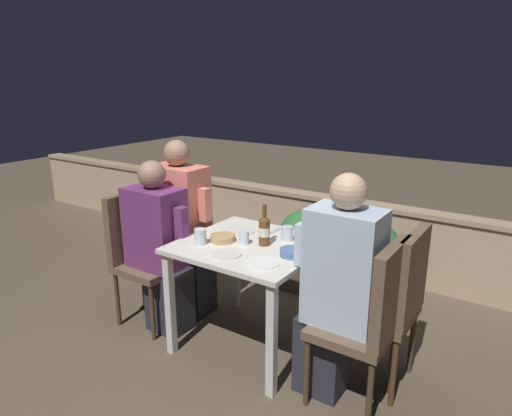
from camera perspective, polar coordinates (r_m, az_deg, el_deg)
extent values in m
plane|color=brown|center=(3.25, -0.63, -16.64)|extent=(16.00, 16.00, 0.00)
cube|color=tan|center=(4.36, 10.98, -3.46)|extent=(9.00, 0.14, 0.64)
cube|color=#9E8466|center=(4.26, 11.23, 0.83)|extent=(9.00, 0.18, 0.04)
cube|color=silver|center=(2.92, -0.67, -4.71)|extent=(0.87, 0.82, 0.03)
cube|color=silver|center=(3.05, -10.71, -11.67)|extent=(0.05, 0.05, 0.71)
cube|color=silver|center=(2.63, 1.98, -16.27)|extent=(0.05, 0.05, 0.71)
cube|color=silver|center=(3.54, -2.54, -7.28)|extent=(0.05, 0.05, 0.71)
cube|color=silver|center=(3.19, 8.92, -10.28)|extent=(0.05, 0.05, 0.71)
cube|color=brown|center=(3.88, 9.88, -8.77)|extent=(1.02, 0.36, 0.28)
ellipsoid|color=#2D6633|center=(3.86, 6.32, -3.37)|extent=(0.46, 0.47, 0.44)
ellipsoid|color=#2D6633|center=(3.75, 10.12, -4.13)|extent=(0.46, 0.47, 0.44)
ellipsoid|color=#2D6633|center=(3.66, 14.15, -4.92)|extent=(0.46, 0.47, 0.44)
cube|color=brown|center=(3.40, -12.99, -7.14)|extent=(0.42, 0.42, 0.05)
cube|color=brown|center=(3.43, -15.40, -2.16)|extent=(0.06, 0.42, 0.50)
cylinder|color=#47321E|center=(3.51, -16.93, -10.82)|extent=(0.03, 0.03, 0.42)
cylinder|color=#47321E|center=(3.27, -12.82, -12.63)|extent=(0.03, 0.03, 0.42)
cylinder|color=#47321E|center=(3.72, -12.69, -8.91)|extent=(0.03, 0.03, 0.42)
cylinder|color=#47321E|center=(3.49, -8.55, -10.42)|extent=(0.03, 0.03, 0.42)
cube|color=#282833|center=(3.37, -10.73, -11.08)|extent=(0.28, 0.23, 0.47)
cube|color=#6B2D66|center=(3.24, -12.48, -2.44)|extent=(0.40, 0.26, 0.57)
cube|color=#6B2D66|center=(3.05, -9.28, -2.10)|extent=(0.07, 0.07, 0.24)
sphere|color=#99755B|center=(3.14, -12.90, 4.10)|extent=(0.19, 0.19, 0.19)
cube|color=brown|center=(3.61, -10.12, -5.51)|extent=(0.42, 0.42, 0.05)
cube|color=brown|center=(3.65, -12.42, -0.86)|extent=(0.06, 0.42, 0.50)
cylinder|color=#47321E|center=(3.71, -13.88, -9.06)|extent=(0.03, 0.03, 0.42)
cylinder|color=#47321E|center=(3.48, -9.81, -10.60)|extent=(0.03, 0.03, 0.42)
cylinder|color=#47321E|center=(3.94, -10.06, -7.32)|extent=(0.03, 0.03, 0.42)
cylinder|color=#47321E|center=(3.72, -6.01, -8.62)|extent=(0.03, 0.03, 0.42)
cube|color=#282833|center=(3.59, -7.96, -9.19)|extent=(0.30, 0.23, 0.47)
cube|color=#E07A66|center=(3.45, -9.57, -0.23)|extent=(0.42, 0.26, 0.67)
cube|color=#E07A66|center=(3.27, -6.43, 0.42)|extent=(0.07, 0.07, 0.24)
sphere|color=#99755B|center=(3.36, -9.91, 6.79)|extent=(0.19, 0.19, 0.19)
cube|color=brown|center=(2.61, 11.97, -14.64)|extent=(0.42, 0.42, 0.05)
cube|color=brown|center=(2.43, 16.41, -10.05)|extent=(0.06, 0.42, 0.50)
cylinder|color=#47321E|center=(2.66, 6.35, -19.72)|extent=(0.03, 0.03, 0.42)
cylinder|color=#47321E|center=(2.55, 14.01, -21.91)|extent=(0.03, 0.03, 0.42)
cylinder|color=#47321E|center=(2.93, 9.71, -16.14)|extent=(0.03, 0.03, 0.42)
cylinder|color=#47321E|center=(2.83, 16.62, -17.87)|extent=(0.03, 0.03, 0.42)
cube|color=#282833|center=(2.78, 8.31, -17.47)|extent=(0.27, 0.23, 0.47)
cube|color=silver|center=(2.48, 10.93, -7.34)|extent=(0.39, 0.26, 0.64)
cube|color=silver|center=(2.54, 5.83, -4.59)|extent=(0.07, 0.07, 0.24)
sphere|color=tan|center=(2.34, 11.48, 2.04)|extent=(0.19, 0.19, 0.19)
cube|color=brown|center=(2.81, 14.78, -12.44)|extent=(0.42, 0.42, 0.05)
cube|color=brown|center=(2.65, 18.98, -8.03)|extent=(0.06, 0.42, 0.50)
cylinder|color=#47321E|center=(2.84, 9.63, -17.27)|extent=(0.03, 0.03, 0.42)
cylinder|color=#47321E|center=(2.75, 16.80, -19.10)|extent=(0.03, 0.03, 0.42)
cylinder|color=#47321E|center=(3.12, 12.41, -14.08)|extent=(0.03, 0.03, 0.42)
cylinder|color=#47321E|center=(3.04, 18.90, -15.57)|extent=(0.03, 0.03, 0.42)
cylinder|color=brown|center=(2.86, 1.05, -3.10)|extent=(0.07, 0.07, 0.16)
cylinder|color=beige|center=(2.86, 1.05, -2.95)|extent=(0.07, 0.07, 0.06)
cone|color=brown|center=(2.83, 1.06, -1.24)|extent=(0.07, 0.07, 0.03)
cylinder|color=brown|center=(2.82, 1.07, -0.27)|extent=(0.03, 0.03, 0.07)
cylinder|color=silver|center=(3.13, -2.24, -2.89)|extent=(0.22, 0.22, 0.01)
cylinder|color=white|center=(2.61, 0.87, -6.90)|extent=(0.19, 0.19, 0.01)
cylinder|color=silver|center=(2.74, -3.70, -5.76)|extent=(0.18, 0.18, 0.01)
cylinder|color=tan|center=(2.96, -4.20, -3.77)|extent=(0.16, 0.16, 0.04)
torus|color=tan|center=(2.95, -4.20, -3.46)|extent=(0.16, 0.16, 0.01)
cylinder|color=#4C709E|center=(2.72, 4.49, -5.56)|extent=(0.14, 0.14, 0.05)
torus|color=#4C709E|center=(2.71, 4.50, -5.19)|extent=(0.14, 0.14, 0.01)
cylinder|color=silver|center=(2.89, -1.50, -3.72)|extent=(0.06, 0.06, 0.09)
cylinder|color=silver|center=(2.91, -6.97, -3.58)|extent=(0.08, 0.08, 0.10)
cylinder|color=silver|center=(3.00, 7.16, -2.85)|extent=(0.06, 0.06, 0.11)
cylinder|color=silver|center=(2.96, 3.91, -3.20)|extent=(0.08, 0.08, 0.09)
cube|color=silver|center=(3.12, 2.25, -2.95)|extent=(0.03, 0.17, 0.01)
cylinder|color=brown|center=(4.29, -7.66, -6.67)|extent=(0.23, 0.23, 0.21)
cylinder|color=#47331E|center=(4.22, -7.76, -4.20)|extent=(0.03, 0.03, 0.19)
ellipsoid|color=#2D6633|center=(4.15, -7.87, -1.32)|extent=(0.32, 0.32, 0.29)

